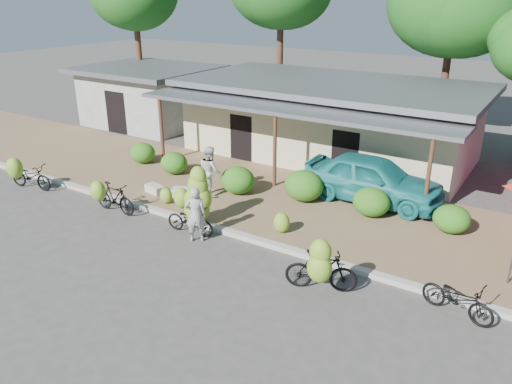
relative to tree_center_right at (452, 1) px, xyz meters
The scene contains 25 objects.
ground 18.17m from the tree_center_right, 101.27° to the right, with size 100.00×100.00×0.00m, color #44423F.
sidewalk 13.72m from the tree_center_right, 105.91° to the right, with size 60.00×6.00×0.12m, color brown.
curb 16.33m from the tree_center_right, 102.76° to the right, with size 60.00×0.25×0.15m, color #A8A399.
shop_main 8.17m from the tree_center_right, 120.22° to the right, with size 13.00×8.50×3.35m.
shop_grey 16.16m from the tree_center_right, 158.55° to the right, with size 7.00×6.00×3.15m.
tree_center_right is the anchor object (origin of this frame).
hedge_0 15.85m from the tree_center_right, 130.18° to the right, with size 1.12×1.00×0.87m, color #2B5D15.
hedge_1 14.96m from the tree_center_right, 122.79° to the right, with size 1.13×1.01×0.88m, color #2B5D15.
hedge_2 13.90m from the tree_center_right, 108.86° to the right, with size 1.28×1.15×1.00m, color #2B5D15.
hedge_3 12.78m from the tree_center_right, 98.72° to the right, with size 1.40×1.26×1.09m, color #2B5D15.
hedge_4 12.69m from the tree_center_right, 86.16° to the right, with size 1.23×1.11×0.96m, color #2B5D15.
hedge_5 12.98m from the tree_center_right, 73.56° to the right, with size 1.12×1.01×0.88m, color #2B5D15.
bike_far_left 20.03m from the tree_center_right, 125.40° to the right, with size 1.95×1.39×1.44m.
bike_left 17.85m from the tree_center_right, 113.68° to the right, with size 1.75×1.13×1.34m.
bike_center 16.33m from the tree_center_right, 103.73° to the right, with size 1.70×1.23×2.03m.
bike_right 17.13m from the tree_center_right, 85.56° to the right, with size 1.88×1.42×1.73m.
bike_far_right 16.92m from the tree_center_right, 74.14° to the right, with size 1.83×1.01×0.91m.
loose_banana_a 16.05m from the tree_center_right, 109.35° to the right, with size 0.57×0.49×0.72m, color #7EB02C.
loose_banana_b 16.31m from the tree_center_right, 111.87° to the right, with size 0.46×0.39×0.57m, color #7EB02C.
loose_banana_c 15.15m from the tree_center_right, 94.65° to the right, with size 0.52×0.44×0.65m, color #7EB02C.
sack_near 15.62m from the tree_center_right, 112.83° to the right, with size 0.85×0.40×0.30m, color beige.
sack_far 16.31m from the tree_center_right, 116.27° to the right, with size 0.75×0.38×0.28m, color beige.
vendor 16.78m from the tree_center_right, 101.40° to the right, with size 0.63×0.41×1.73m, color #9A9A9A.
bystander 14.52m from the tree_center_right, 111.01° to the right, with size 0.88×0.69×1.82m, color silver.
teal_van 11.47m from the tree_center_right, 88.10° to the right, with size 1.95×4.85×1.65m, color #1C7C7E.
Camera 1 is at (8.89, -9.24, 7.04)m, focal length 35.00 mm.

